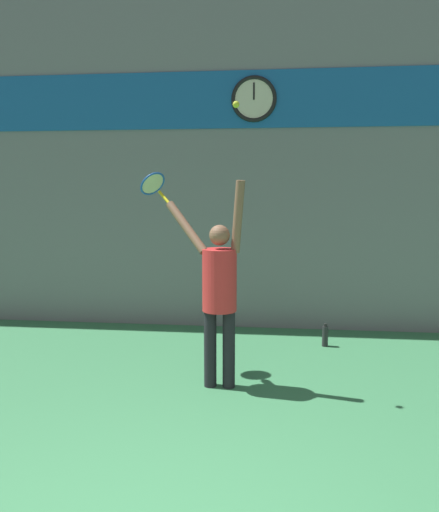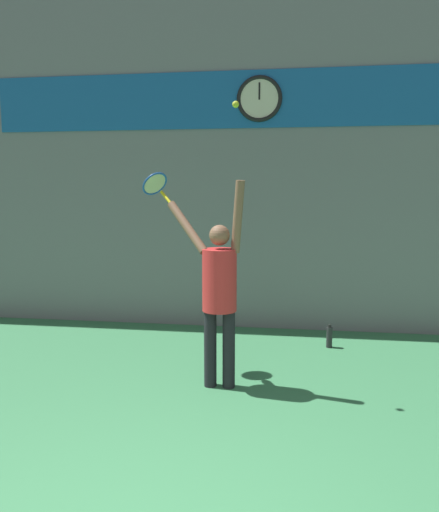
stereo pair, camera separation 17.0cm
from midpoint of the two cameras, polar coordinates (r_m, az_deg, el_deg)
back_wall at (r=7.35m, az=0.70°, el=11.16°), size 18.00×0.10×5.00m
sponsor_banner at (r=7.38m, az=0.66°, el=17.44°), size 7.20×0.02×0.79m
scoreboard_clock at (r=7.33m, az=3.26°, el=17.49°), size 0.64×0.06×0.64m
tennis_player at (r=5.10m, az=-1.04°, el=-3.52°), size 0.91×0.57×2.14m
tennis_racket at (r=5.65m, az=-8.40°, el=8.04°), size 0.42×0.38×0.36m
tennis_ball at (r=4.95m, az=0.87°, el=16.93°), size 0.06×0.06×0.06m
water_bottle at (r=6.75m, az=11.26°, el=-8.94°), size 0.08×0.08×0.31m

